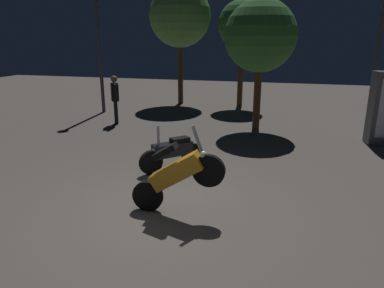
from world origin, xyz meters
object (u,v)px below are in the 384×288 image
object	(u,v)px
motorcycle_black_parked_left	(173,152)
streetlamp_near	(98,22)
person_rider_beside	(115,95)
motorcycle_orange_foreground	(177,174)
streetlamp_far	(382,19)

from	to	relation	value
motorcycle_black_parked_left	streetlamp_near	xyz separation A→B (m)	(-4.90, 5.75, 3.14)
person_rider_beside	streetlamp_near	bearing A→B (deg)	-83.73
motorcycle_orange_foreground	streetlamp_far	bearing A→B (deg)	59.37
streetlamp_near	streetlamp_far	xyz separation A→B (m)	(10.23, 0.27, 0.02)
motorcycle_orange_foreground	streetlamp_far	xyz separation A→B (m)	(4.58, 8.08, 2.85)
person_rider_beside	streetlamp_far	xyz separation A→B (m)	(8.75, 2.06, 2.56)
motorcycle_orange_foreground	person_rider_beside	xyz separation A→B (m)	(-4.17, 6.01, 0.29)
motorcycle_orange_foreground	streetlamp_far	world-z (taller)	streetlamp_far
motorcycle_black_parked_left	streetlamp_far	size ratio (longest dim) A/B	0.22
motorcycle_orange_foreground	person_rider_beside	bearing A→B (deg)	123.66
motorcycle_orange_foreground	person_rider_beside	world-z (taller)	person_rider_beside
streetlamp_near	motorcycle_black_parked_left	bearing A→B (deg)	-49.54
person_rider_beside	motorcycle_orange_foreground	bearing A→B (deg)	91.54
streetlamp_near	streetlamp_far	distance (m)	10.23
motorcycle_black_parked_left	person_rider_beside	world-z (taller)	person_rider_beside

